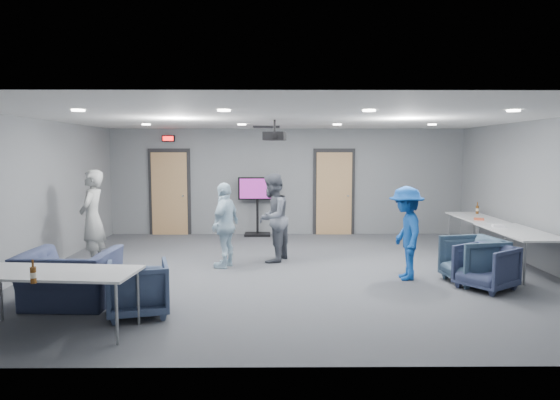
{
  "coord_description": "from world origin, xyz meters",
  "views": [
    {
      "loc": [
        -0.29,
        -8.74,
        2.13
      ],
      "look_at": [
        -0.21,
        0.74,
        1.2
      ],
      "focal_mm": 32.0,
      "sensor_mm": 36.0,
      "label": 1
    }
  ],
  "objects_px": {
    "person_a": "(92,218)",
    "chair_right_b": "(473,260)",
    "chair_front_b": "(69,278)",
    "table_front_left": "(54,275)",
    "table_right_b": "(519,233)",
    "tv_stand": "(257,203)",
    "bottle_right": "(477,209)",
    "projector": "(275,136)",
    "chair_right_c": "(486,267)",
    "person_d": "(406,233)",
    "bottle_front": "(33,275)",
    "person_b": "(272,218)",
    "chair_front_a": "(138,288)",
    "person_c": "(225,225)",
    "table_right_a": "(476,219)"
  },
  "relations": [
    {
      "from": "person_a",
      "to": "chair_right_b",
      "type": "height_order",
      "value": "person_a"
    },
    {
      "from": "chair_front_b",
      "to": "table_front_left",
      "type": "xyz_separation_m",
      "value": [
        0.24,
        -1.0,
        0.3
      ]
    },
    {
      "from": "table_right_b",
      "to": "tv_stand",
      "type": "bearing_deg",
      "value": 51.09
    },
    {
      "from": "bottle_right",
      "to": "projector",
      "type": "bearing_deg",
      "value": -155.74
    },
    {
      "from": "chair_right_c",
      "to": "projector",
      "type": "xyz_separation_m",
      "value": [
        -3.27,
        1.5,
        2.06
      ]
    },
    {
      "from": "chair_right_c",
      "to": "chair_front_b",
      "type": "height_order",
      "value": "chair_front_b"
    },
    {
      "from": "chair_front_b",
      "to": "bottle_right",
      "type": "xyz_separation_m",
      "value": [
        7.37,
        4.33,
        0.44
      ]
    },
    {
      "from": "person_d",
      "to": "bottle_right",
      "type": "bearing_deg",
      "value": 143.25
    },
    {
      "from": "bottle_front",
      "to": "tv_stand",
      "type": "relative_size",
      "value": 0.17
    },
    {
      "from": "person_b",
      "to": "chair_right_c",
      "type": "bearing_deg",
      "value": 80.15
    },
    {
      "from": "person_b",
      "to": "table_front_left",
      "type": "distance_m",
      "value": 4.55
    },
    {
      "from": "chair_right_b",
      "to": "chair_right_c",
      "type": "relative_size",
      "value": 1.09
    },
    {
      "from": "chair_front_a",
      "to": "chair_front_b",
      "type": "xyz_separation_m",
      "value": [
        -1.05,
        0.4,
        0.03
      ]
    },
    {
      "from": "person_b",
      "to": "chair_front_a",
      "type": "height_order",
      "value": "person_b"
    },
    {
      "from": "chair_right_c",
      "to": "projector",
      "type": "height_order",
      "value": "projector"
    },
    {
      "from": "chair_right_b",
      "to": "tv_stand",
      "type": "xyz_separation_m",
      "value": [
        -3.65,
        4.6,
        0.46
      ]
    },
    {
      "from": "table_front_left",
      "to": "projector",
      "type": "bearing_deg",
      "value": 57.07
    },
    {
      "from": "person_c",
      "to": "chair_front_b",
      "type": "bearing_deg",
      "value": -18.52
    },
    {
      "from": "chair_right_b",
      "to": "bottle_right",
      "type": "bearing_deg",
      "value": 145.97
    },
    {
      "from": "person_a",
      "to": "chair_front_a",
      "type": "distance_m",
      "value": 3.26
    },
    {
      "from": "table_front_left",
      "to": "table_right_b",
      "type": "bearing_deg",
      "value": 28.19
    },
    {
      "from": "bottle_front",
      "to": "person_d",
      "type": "bearing_deg",
      "value": 31.93
    },
    {
      "from": "table_right_b",
      "to": "bottle_right",
      "type": "bearing_deg",
      "value": -5.58
    },
    {
      "from": "person_c",
      "to": "person_d",
      "type": "distance_m",
      "value": 3.22
    },
    {
      "from": "chair_right_b",
      "to": "projector",
      "type": "height_order",
      "value": "projector"
    },
    {
      "from": "chair_right_c",
      "to": "table_front_left",
      "type": "bearing_deg",
      "value": -108.2
    },
    {
      "from": "person_d",
      "to": "table_front_left",
      "type": "xyz_separation_m",
      "value": [
        -4.77,
        -2.42,
        -0.09
      ]
    },
    {
      "from": "table_right_b",
      "to": "chair_right_c",
      "type": "bearing_deg",
      "value": 137.21
    },
    {
      "from": "person_b",
      "to": "chair_right_b",
      "type": "bearing_deg",
      "value": 84.55
    },
    {
      "from": "person_d",
      "to": "table_right_b",
      "type": "height_order",
      "value": "person_d"
    },
    {
      "from": "table_right_a",
      "to": "projector",
      "type": "height_order",
      "value": "projector"
    },
    {
      "from": "chair_right_c",
      "to": "chair_front_b",
      "type": "xyz_separation_m",
      "value": [
        -6.09,
        -0.78,
        0.04
      ]
    },
    {
      "from": "chair_front_a",
      "to": "bottle_front",
      "type": "xyz_separation_m",
      "value": [
        -0.79,
        -1.13,
        0.47
      ]
    },
    {
      "from": "person_a",
      "to": "bottle_front",
      "type": "xyz_separation_m",
      "value": [
        0.81,
        -3.92,
        -0.07
      ]
    },
    {
      "from": "bottle_front",
      "to": "table_right_b",
      "type": "bearing_deg",
      "value": 26.63
    },
    {
      "from": "bottle_right",
      "to": "projector",
      "type": "relative_size",
      "value": 0.61
    },
    {
      "from": "table_right_a",
      "to": "tv_stand",
      "type": "relative_size",
      "value": 1.18
    },
    {
      "from": "chair_right_c",
      "to": "chair_right_b",
      "type": "bearing_deg",
      "value": 153.97
    },
    {
      "from": "table_right_a",
      "to": "person_b",
      "type": "bearing_deg",
      "value": 103.37
    },
    {
      "from": "projector",
      "to": "tv_stand",
      "type": "bearing_deg",
      "value": 108.17
    },
    {
      "from": "chair_right_b",
      "to": "bottle_front",
      "type": "relative_size",
      "value": 3.27
    },
    {
      "from": "table_front_left",
      "to": "bottle_right",
      "type": "xyz_separation_m",
      "value": [
        7.13,
        5.33,
        0.14
      ]
    },
    {
      "from": "table_right_b",
      "to": "projector",
      "type": "relative_size",
      "value": 4.56
    },
    {
      "from": "person_c",
      "to": "table_front_left",
      "type": "relative_size",
      "value": 0.78
    },
    {
      "from": "chair_right_b",
      "to": "chair_front_a",
      "type": "relative_size",
      "value": 1.07
    },
    {
      "from": "person_a",
      "to": "person_c",
      "type": "height_order",
      "value": "person_a"
    },
    {
      "from": "table_right_b",
      "to": "tv_stand",
      "type": "xyz_separation_m",
      "value": [
        -4.75,
        3.84,
        0.15
      ]
    },
    {
      "from": "table_right_a",
      "to": "table_right_b",
      "type": "relative_size",
      "value": 0.88
    },
    {
      "from": "tv_stand",
      "to": "chair_front_a",
      "type": "bearing_deg",
      "value": -102.18
    },
    {
      "from": "person_c",
      "to": "chair_front_a",
      "type": "xyz_separation_m",
      "value": [
        -0.87,
        -2.72,
        -0.43
      ]
    }
  ]
}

